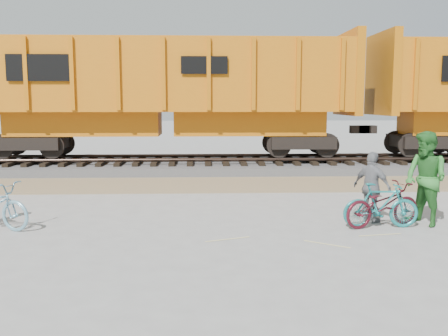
{
  "coord_description": "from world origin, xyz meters",
  "views": [
    {
      "loc": [
        -1.44,
        -9.97,
        2.58
      ],
      "look_at": [
        -0.98,
        1.5,
        1.06
      ],
      "focal_mm": 40.0,
      "sensor_mm": 36.0,
      "label": 1
    }
  ],
  "objects_px": {
    "person_man": "(426,179)",
    "bicycle_maroon": "(383,205)",
    "hopper_car_center": "(167,91)",
    "bicycle_teal": "(381,205)",
    "person_woman": "(372,187)"
  },
  "relations": [
    {
      "from": "bicycle_maroon",
      "to": "person_man",
      "type": "bearing_deg",
      "value": -102.14
    },
    {
      "from": "bicycle_teal",
      "to": "person_woman",
      "type": "xyz_separation_m",
      "value": [
        -0.03,
        0.5,
        0.3
      ]
    },
    {
      "from": "bicycle_maroon",
      "to": "hopper_car_center",
      "type": "bearing_deg",
      "value": 11.09
    },
    {
      "from": "hopper_car_center",
      "to": "person_woman",
      "type": "height_order",
      "value": "hopper_car_center"
    },
    {
      "from": "bicycle_teal",
      "to": "person_man",
      "type": "height_order",
      "value": "person_man"
    },
    {
      "from": "person_man",
      "to": "bicycle_teal",
      "type": "bearing_deg",
      "value": -100.19
    },
    {
      "from": "hopper_car_center",
      "to": "bicycle_maroon",
      "type": "xyz_separation_m",
      "value": [
        5.09,
        -8.93,
        -2.54
      ]
    },
    {
      "from": "person_woman",
      "to": "bicycle_maroon",
      "type": "bearing_deg",
      "value": 156.41
    },
    {
      "from": "bicycle_teal",
      "to": "person_man",
      "type": "bearing_deg",
      "value": -77.08
    },
    {
      "from": "bicycle_teal",
      "to": "hopper_car_center",
      "type": "bearing_deg",
      "value": 30.68
    },
    {
      "from": "person_woman",
      "to": "person_man",
      "type": "bearing_deg",
      "value": -143.57
    },
    {
      "from": "bicycle_teal",
      "to": "person_woman",
      "type": "distance_m",
      "value": 0.58
    },
    {
      "from": "hopper_car_center",
      "to": "person_man",
      "type": "height_order",
      "value": "hopper_car_center"
    },
    {
      "from": "hopper_car_center",
      "to": "person_man",
      "type": "distance_m",
      "value": 10.87
    },
    {
      "from": "person_man",
      "to": "bicycle_maroon",
      "type": "bearing_deg",
      "value": -105.08
    }
  ]
}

